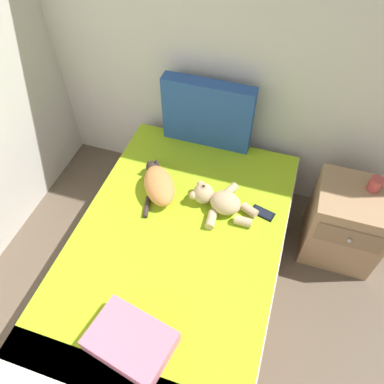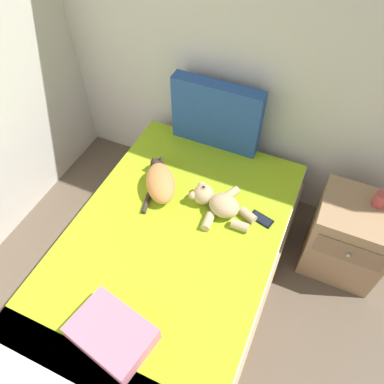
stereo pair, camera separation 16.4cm
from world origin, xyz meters
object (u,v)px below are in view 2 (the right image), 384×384
Objects in this scene: patterned_cushion at (216,115)px; throw_pillow at (112,333)px; cat at (160,181)px; nightstand at (348,237)px; bed at (169,265)px; mug at (381,200)px; teddy_bear at (218,203)px; cell_phone at (261,219)px.

patterned_cushion is 1.57m from throw_pillow.
patterned_cushion is at bearing 74.11° from cat.
nightstand is (1.09, -0.30, -0.46)m from patterned_cushion.
mug reaches higher than bed.
nightstand is at bearing 18.52° from teddy_bear.
throw_pillow is 1.64m from nightstand.
patterned_cushion is 1.61× the size of throw_pillow.
bed is 4.52× the size of teddy_bear.
patterned_cushion is 1.48× the size of cat.
cell_phone is 0.73m from mug.
nightstand is at bearing 32.69° from bed.
bed is 1.38m from mug.
patterned_cushion reaches higher than nightstand.
teddy_bear is (0.41, -0.01, -0.01)m from cat.
throw_pillow is (-0.18, -0.97, -0.01)m from teddy_bear.
mug is (1.10, 0.73, 0.41)m from bed.
teddy_bear is at bearing -158.51° from mug.
cat is 0.96× the size of teddy_bear.
bed is at bearing 89.81° from throw_pillow.
nightstand is at bearing 23.96° from cell_phone.
teddy_bear is at bearing -66.53° from patterned_cushion.
patterned_cushion is 1.22m from nightstand.
bed is 4.72× the size of cat.
teddy_bear is (0.18, 0.37, 0.32)m from bed.
bed is 17.09× the size of mug.
bed is 12.70× the size of cell_phone.
patterned_cushion is 3.99× the size of cell_phone.
cat reaches higher than cell_phone.
throw_pillow reaches higher than cell_phone.
mug is (0.92, 0.36, 0.09)m from teddy_bear.
teddy_bear is 0.29m from cell_phone.
cat is 0.41m from teddy_bear.
bed is 0.68m from throw_pillow.
nightstand is (1.02, 1.26, -0.26)m from throw_pillow.
teddy_bear is at bearing -161.48° from nightstand.
bed is 3.18× the size of patterned_cushion.
nightstand is 5.08× the size of mug.
bed is 0.67m from cell_phone.
cat is 2.69× the size of cell_phone.
bed is at bearing -115.61° from teddy_bear.
patterned_cushion reaches higher than teddy_bear.
bed is at bearing -146.18° from mug.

